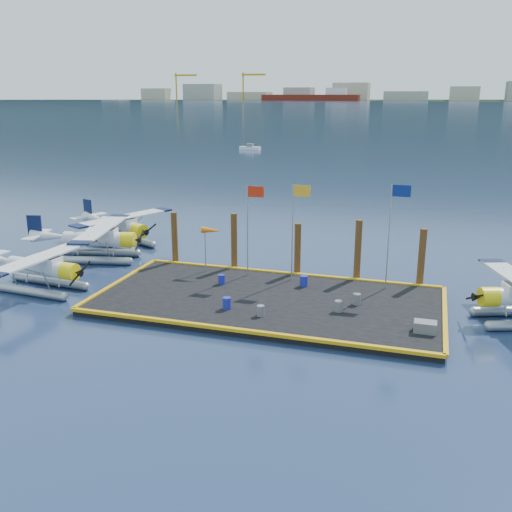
{
  "coord_description": "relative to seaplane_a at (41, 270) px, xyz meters",
  "views": [
    {
      "loc": [
        8.71,
        -30.54,
        12.13
      ],
      "look_at": [
        -1.36,
        2.0,
        2.33
      ],
      "focal_mm": 40.0,
      "sensor_mm": 36.0,
      "label": 1
    }
  ],
  "objects": [
    {
      "name": "dock",
      "position": [
        14.35,
        1.88,
        -1.18
      ],
      "size": [
        20.0,
        10.0,
        0.4
      ],
      "primitive_type": "cube",
      "color": "black",
      "rests_on": "ground"
    },
    {
      "name": "drum_0",
      "position": [
        10.81,
        3.49,
        -0.67
      ],
      "size": [
        0.44,
        0.44,
        0.62
      ],
      "primitive_type": "cylinder",
      "color": "#1B2199",
      "rests_on": "dock"
    },
    {
      "name": "piling_2",
      "position": [
        14.85,
        7.28,
        0.52
      ],
      "size": [
        0.44,
        0.44,
        3.8
      ],
      "primitive_type": "cylinder",
      "color": "#492C15",
      "rests_on": "ground"
    },
    {
      "name": "ground",
      "position": [
        14.35,
        1.88,
        -1.38
      ],
      "size": [
        4000.0,
        4000.0,
        0.0
      ],
      "primitive_type": "plane",
      "color": "navy",
      "rests_on": "ground"
    },
    {
      "name": "piling_3",
      "position": [
        18.85,
        7.28,
        0.77
      ],
      "size": [
        0.44,
        0.44,
        4.3
      ],
      "primitive_type": "cylinder",
      "color": "#492C15",
      "rests_on": "ground"
    },
    {
      "name": "piling_0",
      "position": [
        5.85,
        7.28,
        0.62
      ],
      "size": [
        0.44,
        0.44,
        4.0
      ],
      "primitive_type": "cylinder",
      "color": "#492C15",
      "rests_on": "ground"
    },
    {
      "name": "seaplane_c",
      "position": [
        -0.89,
        11.42,
        0.05
      ],
      "size": [
        8.55,
        9.0,
        3.28
      ],
      "rotation": [
        0.0,
        0.0,
        -1.98
      ],
      "color": "#8F969C",
      "rests_on": "ground"
    },
    {
      "name": "drum_1",
      "position": [
        14.73,
        -0.91,
        -0.69
      ],
      "size": [
        0.42,
        0.42,
        0.59
      ],
      "primitive_type": "cylinder",
      "color": "#5D5D62",
      "rests_on": "dock"
    },
    {
      "name": "drum_3",
      "position": [
        12.61,
        -0.47,
        -0.64
      ],
      "size": [
        0.48,
        0.48,
        0.67
      ],
      "primitive_type": "cylinder",
      "color": "#1B2199",
      "rests_on": "dock"
    },
    {
      "name": "drum_4",
      "position": [
        19.5,
        2.39,
        -0.66
      ],
      "size": [
        0.46,
        0.46,
        0.64
      ],
      "primitive_type": "cylinder",
      "color": "#5D5D62",
      "rests_on": "dock"
    },
    {
      "name": "dock_bumpers",
      "position": [
        14.35,
        1.88,
        -0.89
      ],
      "size": [
        20.25,
        10.25,
        0.18
      ],
      "primitive_type": null,
      "color": "#D3980C",
      "rests_on": "dock"
    },
    {
      "name": "windsock",
      "position": [
        9.32,
        5.68,
        1.85
      ],
      "size": [
        1.4,
        0.44,
        3.12
      ],
      "color": "#93949B",
      "rests_on": "dock"
    },
    {
      "name": "seaplane_b",
      "position": [
        -0.38,
        7.07,
        0.08
      ],
      "size": [
        8.72,
        9.47,
        3.36
      ],
      "rotation": [
        0.0,
        0.0,
        -1.35
      ],
      "color": "#8F969C",
      "rests_on": "ground"
    },
    {
      "name": "drum_5",
      "position": [
        15.89,
        4.63,
        -0.64
      ],
      "size": [
        0.49,
        0.49,
        0.69
      ],
      "primitive_type": "cylinder",
      "color": "#1B2199",
      "rests_on": "dock"
    },
    {
      "name": "piling_1",
      "position": [
        10.35,
        7.28,
        0.72
      ],
      "size": [
        0.44,
        0.44,
        4.2
      ],
      "primitive_type": "cylinder",
      "color": "#492C15",
      "rests_on": "ground"
    },
    {
      "name": "flagpole_blue",
      "position": [
        21.04,
        5.68,
        3.31
      ],
      "size": [
        1.14,
        0.08,
        6.5
      ],
      "color": "#93949B",
      "rests_on": "dock"
    },
    {
      "name": "flagpole_red",
      "position": [
        12.05,
        5.68,
        3.02
      ],
      "size": [
        1.14,
        0.08,
        6.0
      ],
      "color": "#93949B",
      "rests_on": "dock"
    },
    {
      "name": "crate",
      "position": [
        23.35,
        -0.53,
        -0.7
      ],
      "size": [
        1.13,
        0.75,
        0.56
      ],
      "primitive_type": "cube",
      "color": "#5D5D62",
      "rests_on": "dock"
    },
    {
      "name": "flagpole_yellow",
      "position": [
        15.05,
        5.68,
        3.13
      ],
      "size": [
        1.14,
        0.08,
        6.2
      ],
      "color": "#93949B",
      "rests_on": "dock"
    },
    {
      "name": "drum_2",
      "position": [
        18.69,
        0.96,
        -0.66
      ],
      "size": [
        0.45,
        0.45,
        0.63
      ],
      "primitive_type": "cylinder",
      "color": "#5D5D62",
      "rests_on": "dock"
    },
    {
      "name": "piling_4",
      "position": [
        22.85,
        7.28,
        0.62
      ],
      "size": [
        0.44,
        0.44,
        4.0
      ],
      "primitive_type": "cylinder",
      "color": "#492C15",
      "rests_on": "ground"
    },
    {
      "name": "seaplane_a",
      "position": [
        0.0,
        0.0,
        0.0
      ],
      "size": [
        8.1,
        8.93,
        3.17
      ],
      "rotation": [
        0.0,
        0.0,
        -1.65
      ],
      "color": "#8F969C",
      "rests_on": "ground"
    }
  ]
}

